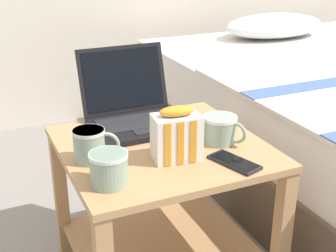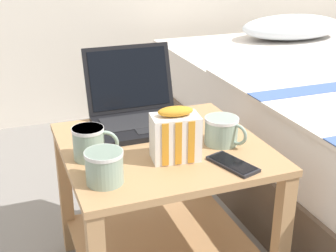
{
  "view_description": "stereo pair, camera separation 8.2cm",
  "coord_description": "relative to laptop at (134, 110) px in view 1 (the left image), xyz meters",
  "views": [
    {
      "loc": [
        -0.53,
        -1.22,
        1.12
      ],
      "look_at": [
        0.0,
        -0.04,
        0.59
      ],
      "focal_mm": 50.0,
      "sensor_mm": 36.0,
      "label": 1
    },
    {
      "loc": [
        -0.45,
        -1.25,
        1.12
      ],
      "look_at": [
        0.0,
        -0.04,
        0.59
      ],
      "focal_mm": 50.0,
      "sensor_mm": 36.0,
      "label": 2
    }
  ],
  "objects": [
    {
      "name": "mug_front_right",
      "position": [
        0.19,
        -0.26,
        -0.0
      ],
      "size": [
        0.11,
        0.13,
        0.09
      ],
      "color": "#8CA593",
      "rests_on": "bedside_table"
    },
    {
      "name": "cell_phone",
      "position": [
        0.15,
        -0.41,
        -0.04
      ],
      "size": [
        0.11,
        0.17,
        0.01
      ],
      "color": "black",
      "rests_on": "bedside_table"
    },
    {
      "name": "mug_front_left",
      "position": [
        -0.21,
        -0.37,
        0.0
      ],
      "size": [
        0.1,
        0.14,
        0.09
      ],
      "color": "#8CA593",
      "rests_on": "bedside_table"
    },
    {
      "name": "bedside_table",
      "position": [
        0.02,
        -0.2,
        -0.23
      ],
      "size": [
        0.62,
        0.6,
        0.51
      ],
      "color": "tan",
      "rests_on": "ground_plane"
    },
    {
      "name": "mug_mid_center",
      "position": [
        -0.22,
        -0.22,
        0.0
      ],
      "size": [
        0.13,
        0.09,
        0.1
      ],
      "color": "#8CA593",
      "rests_on": "bedside_table"
    },
    {
      "name": "snack_bag",
      "position": [
        0.02,
        -0.31,
        0.02
      ],
      "size": [
        0.15,
        0.1,
        0.16
      ],
      "color": "white",
      "rests_on": "bedside_table"
    },
    {
      "name": "laptop",
      "position": [
        0.0,
        0.0,
        0.0
      ],
      "size": [
        0.32,
        0.32,
        0.25
      ],
      "color": "black",
      "rests_on": "bedside_table"
    }
  ]
}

